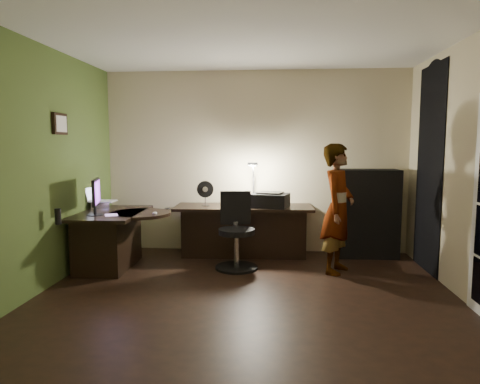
# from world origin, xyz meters

# --- Properties ---
(floor) EXTENTS (4.50, 4.00, 0.01)m
(floor) POSITION_xyz_m (0.00, 0.00, -0.01)
(floor) COLOR black
(floor) RESTS_ON ground
(ceiling) EXTENTS (4.50, 4.00, 0.01)m
(ceiling) POSITION_xyz_m (0.00, 0.00, 2.71)
(ceiling) COLOR silver
(ceiling) RESTS_ON floor
(wall_back) EXTENTS (4.50, 0.01, 2.70)m
(wall_back) POSITION_xyz_m (0.00, 2.00, 1.35)
(wall_back) COLOR #C4B68E
(wall_back) RESTS_ON floor
(wall_front) EXTENTS (4.50, 0.01, 2.70)m
(wall_front) POSITION_xyz_m (0.00, -2.00, 1.35)
(wall_front) COLOR #C4B68E
(wall_front) RESTS_ON floor
(wall_left) EXTENTS (0.01, 4.00, 2.70)m
(wall_left) POSITION_xyz_m (-2.25, 0.00, 1.35)
(wall_left) COLOR #C4B68E
(wall_left) RESTS_ON floor
(wall_right) EXTENTS (0.01, 4.00, 2.70)m
(wall_right) POSITION_xyz_m (2.25, 0.00, 1.35)
(wall_right) COLOR #C4B68E
(wall_right) RESTS_ON floor
(green_wall_overlay) EXTENTS (0.00, 4.00, 2.70)m
(green_wall_overlay) POSITION_xyz_m (-2.24, 0.00, 1.35)
(green_wall_overlay) COLOR #496129
(green_wall_overlay) RESTS_ON floor
(arched_doorway) EXTENTS (0.01, 0.90, 2.60)m
(arched_doorway) POSITION_xyz_m (2.24, 1.15, 1.30)
(arched_doorway) COLOR black
(arched_doorway) RESTS_ON floor
(framed_picture) EXTENTS (0.04, 0.30, 0.25)m
(framed_picture) POSITION_xyz_m (-2.22, 0.45, 1.85)
(framed_picture) COLOR black
(framed_picture) RESTS_ON wall_left
(desk_left) EXTENTS (0.82, 1.30, 0.73)m
(desk_left) POSITION_xyz_m (-1.83, 0.94, 0.37)
(desk_left) COLOR black
(desk_left) RESTS_ON floor
(desk_right) EXTENTS (1.98, 0.75, 0.73)m
(desk_right) POSITION_xyz_m (-0.15, 1.63, 0.37)
(desk_right) COLOR black
(desk_right) RESTS_ON floor
(cabinet) EXTENTS (0.85, 0.44, 1.26)m
(cabinet) POSITION_xyz_m (1.63, 1.78, 0.63)
(cabinet) COLOR black
(cabinet) RESTS_ON floor
(laptop_stand) EXTENTS (0.30, 0.28, 0.10)m
(laptop_stand) POSITION_xyz_m (-2.11, 1.26, 0.78)
(laptop_stand) COLOR silver
(laptop_stand) RESTS_ON desk_left
(laptop) EXTENTS (0.36, 0.34, 0.25)m
(laptop) POSITION_xyz_m (-2.07, 1.26, 0.95)
(laptop) COLOR silver
(laptop) RESTS_ON laptop_stand
(monitor) EXTENTS (0.24, 0.51, 0.33)m
(monitor) POSITION_xyz_m (-1.93, 0.68, 0.89)
(monitor) COLOR black
(monitor) RESTS_ON desk_left
(mouse) EXTENTS (0.07, 0.09, 0.03)m
(mouse) POSITION_xyz_m (-1.22, 0.84, 0.74)
(mouse) COLOR silver
(mouse) RESTS_ON desk_left
(phone) EXTENTS (0.06, 0.12, 0.01)m
(phone) POSITION_xyz_m (-1.19, 1.32, 0.73)
(phone) COLOR black
(phone) RESTS_ON desk_left
(pen) EXTENTS (0.08, 0.11, 0.01)m
(pen) POSITION_xyz_m (-1.39, 0.76, 0.73)
(pen) COLOR black
(pen) RESTS_ON desk_left
(speaker) EXTENTS (0.09, 0.09, 0.18)m
(speaker) POSITION_xyz_m (-2.10, 0.09, 0.82)
(speaker) COLOR black
(speaker) RESTS_ON desk_left
(notepad) EXTENTS (0.23, 0.26, 0.01)m
(notepad) POSITION_xyz_m (-1.73, 0.69, 0.73)
(notepad) COLOR silver
(notepad) RESTS_ON desk_left
(desk_fan) EXTENTS (0.26, 0.17, 0.37)m
(desk_fan) POSITION_xyz_m (-0.69, 1.61, 0.91)
(desk_fan) COLOR black
(desk_fan) RESTS_ON desk_right
(headphones) EXTENTS (0.18, 0.09, 0.08)m
(headphones) POSITION_xyz_m (0.03, 1.94, 0.77)
(headphones) COLOR #183D9D
(headphones) RESTS_ON desk_right
(printer) EXTENTS (0.58, 0.49, 0.22)m
(printer) POSITION_xyz_m (0.23, 1.56, 0.84)
(printer) COLOR black
(printer) RESTS_ON desk_right
(desk_lamp) EXTENTS (0.18, 0.31, 0.67)m
(desk_lamp) POSITION_xyz_m (-0.01, 1.83, 1.06)
(desk_lamp) COLOR black
(desk_lamp) RESTS_ON desk_right
(office_chair) EXTENTS (0.63, 0.63, 0.99)m
(office_chair) POSITION_xyz_m (-0.19, 0.99, 0.50)
(office_chair) COLOR black
(office_chair) RESTS_ON floor
(person) EXTENTS (0.59, 0.69, 1.62)m
(person) POSITION_xyz_m (1.09, 0.96, 0.81)
(person) COLOR #D8A88C
(person) RESTS_ON floor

